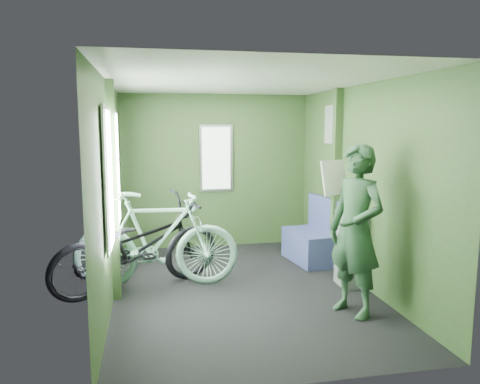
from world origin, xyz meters
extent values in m
plane|color=black|center=(0.00, 0.00, 0.00)|extent=(4.00, 4.00, 0.00)
cube|color=silver|center=(0.00, 0.00, 2.30)|extent=(2.80, 4.00, 0.02)
cube|color=#2F4822|center=(0.00, 2.00, 1.15)|extent=(2.80, 0.02, 2.30)
cube|color=#2F4822|center=(0.00, -2.00, 1.15)|extent=(2.80, 0.02, 2.30)
cube|color=#2F4822|center=(-1.40, 0.00, 1.15)|extent=(0.02, 4.00, 2.30)
cube|color=#2F4822|center=(1.40, 0.00, 1.15)|extent=(0.02, 4.00, 2.30)
cube|color=#2F4822|center=(-1.36, 0.00, 1.15)|extent=(0.08, 0.12, 2.30)
cube|color=silver|center=(-1.35, -0.55, 1.35)|extent=(0.02, 0.56, 1.34)
cube|color=silver|center=(-1.35, 0.55, 1.35)|extent=(0.02, 0.56, 1.34)
cube|color=white|center=(-1.34, -0.55, 1.88)|extent=(0.00, 0.12, 0.12)
cube|color=white|center=(-1.34, 0.55, 1.88)|extent=(0.00, 0.12, 0.12)
cylinder|color=silver|center=(-1.29, 0.00, 1.10)|extent=(0.03, 0.40, 0.03)
cube|color=#2F4822|center=(1.35, 0.60, 1.15)|extent=(0.10, 0.10, 2.30)
cube|color=white|center=(1.38, 0.90, 1.85)|extent=(0.02, 0.40, 0.50)
cube|color=silver|center=(0.00, 1.96, 1.35)|extent=(0.50, 0.02, 1.00)
imported|color=black|center=(-1.12, 0.17, 0.00)|extent=(2.18, 1.63, 1.15)
imported|color=#83B8A5|center=(-0.93, 0.25, 0.00)|extent=(1.88, 0.67, 1.13)
imported|color=#28492E|center=(0.95, -0.87, 0.83)|extent=(0.62, 0.72, 1.67)
cube|color=silver|center=(0.82, -0.60, 1.32)|extent=(0.33, 0.22, 0.35)
cube|color=slate|center=(1.26, -0.11, 0.44)|extent=(0.26, 0.36, 0.88)
cube|color=navy|center=(1.12, 0.90, 0.21)|extent=(0.57, 0.89, 0.42)
cube|color=navy|center=(1.32, 0.90, 0.65)|extent=(0.17, 0.84, 0.46)
camera|label=1|loc=(-0.99, -4.98, 1.84)|focal=35.00mm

